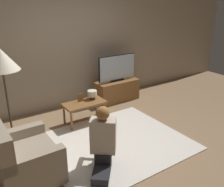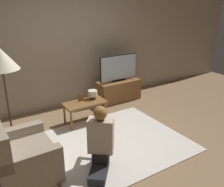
% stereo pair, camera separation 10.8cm
% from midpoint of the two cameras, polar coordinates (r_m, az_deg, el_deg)
% --- Properties ---
extents(ground_plane, '(10.00, 10.00, 0.00)m').
position_cam_midpoint_polar(ground_plane, '(4.18, 1.29, -11.21)').
color(ground_plane, '#896B4C').
extents(wall_back, '(10.00, 0.06, 2.60)m').
position_cam_midpoint_polar(wall_back, '(5.34, -10.32, 10.59)').
color(wall_back, tan).
rests_on(wall_back, ground_plane).
extents(rug, '(2.22, 1.92, 0.02)m').
position_cam_midpoint_polar(rug, '(4.18, 1.29, -11.11)').
color(rug, silver).
rests_on(rug, ground_plane).
extents(tv_stand, '(1.01, 0.40, 0.48)m').
position_cam_midpoint_polar(tv_stand, '(5.75, 2.03, 0.66)').
color(tv_stand, brown).
rests_on(tv_stand, ground_plane).
extents(tv, '(0.95, 0.08, 0.59)m').
position_cam_midpoint_polar(tv, '(5.59, 2.08, 5.84)').
color(tv, black).
rests_on(tv, tv_stand).
extents(coffee_table, '(0.78, 0.40, 0.41)m').
position_cam_midpoint_polar(coffee_table, '(4.70, -5.58, -2.61)').
color(coffee_table, brown).
rests_on(coffee_table, ground_plane).
extents(floor_lamp, '(0.50, 0.50, 1.60)m').
position_cam_midpoint_polar(floor_lamp, '(3.84, -23.27, 6.60)').
color(floor_lamp, '#4C4233').
rests_on(floor_lamp, ground_plane).
extents(armchair, '(0.75, 0.90, 0.84)m').
position_cam_midpoint_polar(armchair, '(3.56, -19.09, -13.63)').
color(armchair, gray).
rests_on(armchair, ground_plane).
extents(person_kneeling, '(0.71, 0.80, 0.92)m').
position_cam_midpoint_polar(person_kneeling, '(3.40, -1.69, -10.49)').
color(person_kneeling, '#232328').
rests_on(person_kneeling, rug).
extents(picture_frame, '(0.11, 0.01, 0.15)m').
position_cam_midpoint_polar(picture_frame, '(4.71, -6.50, -0.89)').
color(picture_frame, brown).
rests_on(picture_frame, coffee_table).
extents(table_lamp, '(0.18, 0.18, 0.17)m').
position_cam_midpoint_polar(table_lamp, '(4.79, -3.80, -0.05)').
color(table_lamp, '#4C3823').
rests_on(table_lamp, coffee_table).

